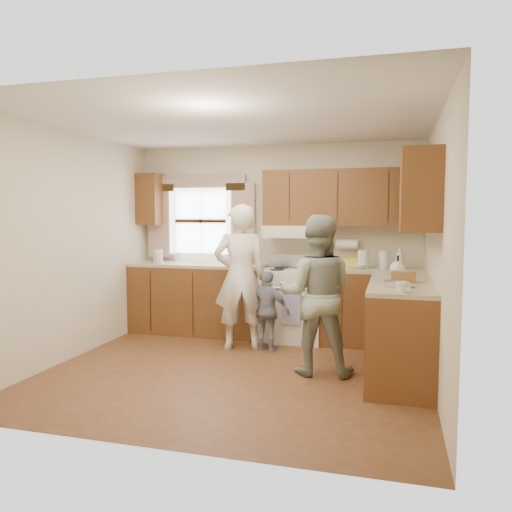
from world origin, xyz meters
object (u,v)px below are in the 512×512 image
(woman_left, at_px, (240,277))
(woman_right, at_px, (316,295))
(stove, at_px, (293,303))
(child, at_px, (268,311))

(woman_left, height_order, woman_right, woman_left)
(stove, relative_size, woman_left, 0.62)
(stove, bearing_deg, woman_left, -131.47)
(stove, xyz_separation_m, woman_left, (-0.52, -0.59, 0.39))
(stove, relative_size, child, 1.14)
(woman_left, height_order, child, woman_left)
(stove, height_order, woman_right, woman_right)
(stove, bearing_deg, child, -106.91)
(woman_left, xyz_separation_m, woman_right, (1.00, -0.68, -0.06))
(stove, xyz_separation_m, woman_right, (0.49, -1.26, 0.33))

